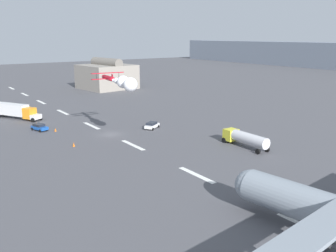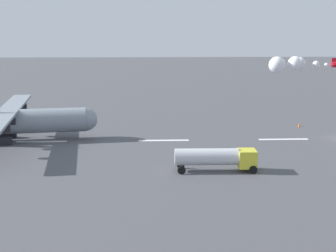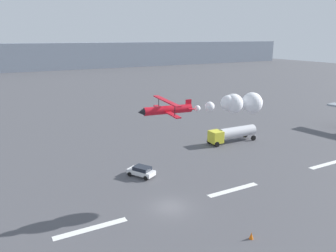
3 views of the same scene
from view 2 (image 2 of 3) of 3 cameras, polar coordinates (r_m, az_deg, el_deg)
The scene contains 7 objects.
runway_stripe_5 at distance 77.65m, azimuth 13.88°, elevation -1.58°, with size 8.00×0.90×0.01m, color white.
runway_stripe_6 at distance 74.62m, azimuth -0.52°, elevation -1.76°, with size 8.00×0.90×0.01m, color white.
runway_stripe_7 at distance 76.52m, azimuth -15.15°, elevation -1.84°, with size 8.00×0.90×0.01m, color white.
cargo_transport_plane at distance 77.44m, azimuth -18.04°, elevation 0.66°, with size 25.75×33.91×11.06m.
stunt_biplane_red at distance 77.12m, azimuth 15.49°, elevation 7.28°, with size 16.03×6.94×2.67m.
fuel_tanker_truck at distance 58.70m, azimuth 5.94°, elevation -3.83°, with size 10.16×2.90×2.90m.
traffic_cone_far at distance 88.21m, azimuth 15.70°, elevation 0.16°, with size 0.44×0.44×0.75m, color orange.
Camera 2 is at (31.23, 72.50, 17.52)m, focal length 50.03 mm.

